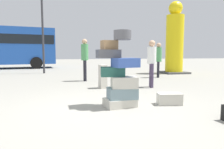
{
  "coord_description": "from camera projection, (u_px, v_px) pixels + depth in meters",
  "views": [
    {
      "loc": [
        -0.81,
        -4.08,
        1.14
      ],
      "look_at": [
        0.37,
        0.82,
        0.63
      ],
      "focal_mm": 32.53,
      "sensor_mm": 36.0,
      "label": 1
    }
  ],
  "objects": [
    {
      "name": "suitcase_cream_foreground_far",
      "position": [
        103.0,
        76.0,
        6.75
      ],
      "size": [
        0.26,
        0.32,
        0.78
      ],
      "primitive_type": "cube",
      "rotation": [
        0.0,
        0.0,
        0.15
      ],
      "color": "beige",
      "rests_on": "ground"
    },
    {
      "name": "person_passerby_in_red",
      "position": [
        152.0,
        59.0,
        6.86
      ],
      "size": [
        0.3,
        0.33,
        1.6
      ],
      "rotation": [
        0.0,
        0.0,
        -1.87
      ],
      "color": "#3F334C",
      "rests_on": "ground"
    },
    {
      "name": "suitcase_tower",
      "position": [
        119.0,
        76.0,
        4.36
      ],
      "size": [
        0.87,
        0.67,
        1.63
      ],
      "color": "beige",
      "rests_on": "ground"
    },
    {
      "name": "suitcase_cream_right_side",
      "position": [
        169.0,
        99.0,
        4.59
      ],
      "size": [
        0.58,
        0.4,
        0.26
      ],
      "primitive_type": "cube",
      "rotation": [
        0.0,
        0.0,
        -0.21
      ],
      "color": "beige",
      "rests_on": "ground"
    },
    {
      "name": "person_bearded_onlooker",
      "position": [
        158.0,
        57.0,
        9.75
      ],
      "size": [
        0.3,
        0.32,
        1.67
      ],
      "rotation": [
        0.0,
        0.0,
        -2.04
      ],
      "color": "black",
      "rests_on": "ground"
    },
    {
      "name": "ground_plane",
      "position": [
        104.0,
        108.0,
        4.25
      ],
      "size": [
        80.0,
        80.0,
        0.0
      ],
      "primitive_type": "plane",
      "color": "gray"
    },
    {
      "name": "yellow_dummy_statue",
      "position": [
        175.0,
        42.0,
        11.82
      ],
      "size": [
        1.41,
        1.41,
        4.14
      ],
      "color": "yellow",
      "rests_on": "ground"
    },
    {
      "name": "person_tourist_with_camera",
      "position": [
        85.0,
        56.0,
        8.49
      ],
      "size": [
        0.3,
        0.34,
        1.76
      ],
      "rotation": [
        0.0,
        0.0,
        -1.6
      ],
      "color": "black",
      "rests_on": "ground"
    }
  ]
}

